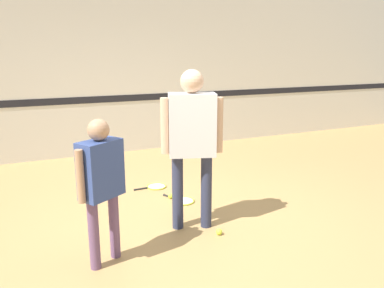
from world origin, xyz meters
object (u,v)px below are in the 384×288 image
(person_student_left, at_px, (101,177))
(tennis_ball_stray_left, at_px, (178,191))
(person_instructor, at_px, (192,133))
(tennis_ball_near_instructor, at_px, (219,232))
(tennis_ball_by_spare_racket, at_px, (171,196))
(racket_second_spare, at_px, (155,187))
(racket_spare_on_floor, at_px, (182,201))

(person_student_left, height_order, tennis_ball_stray_left, person_student_left)
(person_instructor, xyz_separation_m, tennis_ball_near_instructor, (0.18, -0.29, -1.01))
(person_instructor, bearing_deg, tennis_ball_by_spare_racket, 103.03)
(racket_second_spare, xyz_separation_m, tennis_ball_stray_left, (0.21, -0.35, 0.02))
(racket_second_spare, relative_size, tennis_ball_near_instructor, 7.23)
(racket_spare_on_floor, distance_m, tennis_ball_by_spare_racket, 0.18)
(person_instructor, xyz_separation_m, tennis_ball_stray_left, (0.25, 0.99, -1.01))
(person_instructor, relative_size, tennis_ball_near_instructor, 25.53)
(tennis_ball_near_instructor, relative_size, tennis_ball_by_spare_racket, 1.00)
(person_student_left, height_order, racket_spare_on_floor, person_student_left)
(person_instructor, xyz_separation_m, racket_spare_on_floor, (0.18, 0.71, -1.03))
(person_instructor, height_order, racket_second_spare, person_instructor)
(person_student_left, height_order, racket_second_spare, person_student_left)
(racket_spare_on_floor, distance_m, racket_second_spare, 0.65)
(racket_spare_on_floor, height_order, tennis_ball_stray_left, tennis_ball_stray_left)
(tennis_ball_stray_left, bearing_deg, tennis_ball_near_instructor, -93.02)
(tennis_ball_by_spare_racket, relative_size, tennis_ball_stray_left, 1.00)
(racket_spare_on_floor, distance_m, tennis_ball_near_instructor, 0.99)
(racket_second_spare, xyz_separation_m, tennis_ball_near_instructor, (0.14, -1.63, 0.02))
(tennis_ball_by_spare_racket, distance_m, tennis_ball_stray_left, 0.21)
(person_instructor, bearing_deg, racket_second_spare, 106.93)
(person_student_left, relative_size, tennis_ball_stray_left, 19.86)
(racket_second_spare, relative_size, tennis_ball_by_spare_racket, 7.23)
(racket_second_spare, distance_m, tennis_ball_near_instructor, 1.63)
(person_student_left, bearing_deg, racket_spare_on_floor, 10.04)
(racket_spare_on_floor, relative_size, tennis_ball_near_instructor, 7.61)
(racket_spare_on_floor, xyz_separation_m, racket_second_spare, (-0.14, 0.64, 0.00))
(tennis_ball_near_instructor, xyz_separation_m, tennis_ball_stray_left, (0.07, 1.28, 0.00))
(racket_spare_on_floor, height_order, racket_second_spare, same)
(person_student_left, distance_m, racket_spare_on_floor, 1.76)
(tennis_ball_stray_left, bearing_deg, person_student_left, -133.41)
(person_instructor, relative_size, person_student_left, 1.29)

